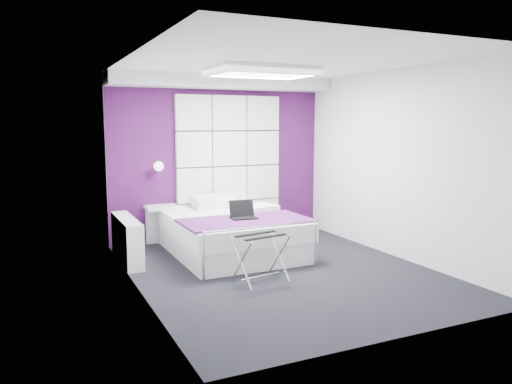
# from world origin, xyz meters

# --- Properties ---
(floor) EXTENTS (4.40, 4.40, 0.00)m
(floor) POSITION_xyz_m (0.00, 0.00, 0.00)
(floor) COLOR black
(floor) RESTS_ON ground
(ceiling) EXTENTS (4.40, 4.40, 0.00)m
(ceiling) POSITION_xyz_m (0.00, 0.00, 2.60)
(ceiling) COLOR white
(ceiling) RESTS_ON wall_back
(wall_back) EXTENTS (3.60, 0.00, 3.60)m
(wall_back) POSITION_xyz_m (0.00, 2.20, 1.30)
(wall_back) COLOR white
(wall_back) RESTS_ON floor
(wall_left) EXTENTS (0.00, 4.40, 4.40)m
(wall_left) POSITION_xyz_m (-1.80, 0.00, 1.30)
(wall_left) COLOR white
(wall_left) RESTS_ON floor
(wall_right) EXTENTS (0.00, 4.40, 4.40)m
(wall_right) POSITION_xyz_m (1.80, 0.00, 1.30)
(wall_right) COLOR white
(wall_right) RESTS_ON floor
(accent_wall) EXTENTS (3.58, 0.02, 2.58)m
(accent_wall) POSITION_xyz_m (0.00, 2.19, 1.30)
(accent_wall) COLOR #410F43
(accent_wall) RESTS_ON wall_back
(soffit) EXTENTS (3.58, 0.50, 0.20)m
(soffit) POSITION_xyz_m (0.00, 1.95, 2.50)
(soffit) COLOR white
(soffit) RESTS_ON wall_back
(headboard) EXTENTS (1.80, 0.08, 2.30)m
(headboard) POSITION_xyz_m (0.15, 2.14, 1.17)
(headboard) COLOR silver
(headboard) RESTS_ON wall_back
(skylight) EXTENTS (1.36, 0.86, 0.12)m
(skylight) POSITION_xyz_m (0.00, 0.60, 2.55)
(skylight) COLOR white
(skylight) RESTS_ON ceiling
(wall_lamp) EXTENTS (0.15, 0.15, 0.15)m
(wall_lamp) POSITION_xyz_m (-1.05, 2.06, 1.22)
(wall_lamp) COLOR white
(wall_lamp) RESTS_ON wall_back
(radiator) EXTENTS (0.22, 1.20, 0.60)m
(radiator) POSITION_xyz_m (-1.69, 1.30, 0.30)
(radiator) COLOR white
(radiator) RESTS_ON floor
(bed) EXTENTS (1.71, 2.07, 0.73)m
(bed) POSITION_xyz_m (-0.25, 1.11, 0.31)
(bed) COLOR white
(bed) RESTS_ON floor
(nightstand) EXTENTS (0.48, 0.38, 0.05)m
(nightstand) POSITION_xyz_m (-1.03, 2.02, 0.59)
(nightstand) COLOR white
(nightstand) RESTS_ON wall_back
(luggage_rack) EXTENTS (0.57, 0.42, 0.56)m
(luggage_rack) POSITION_xyz_m (-0.42, -0.25, 0.28)
(luggage_rack) COLOR silver
(luggage_rack) RESTS_ON floor
(laptop) EXTENTS (0.34, 0.25, 0.25)m
(laptop) POSITION_xyz_m (-0.24, 0.71, 0.64)
(laptop) COLOR black
(laptop) RESTS_ON bed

